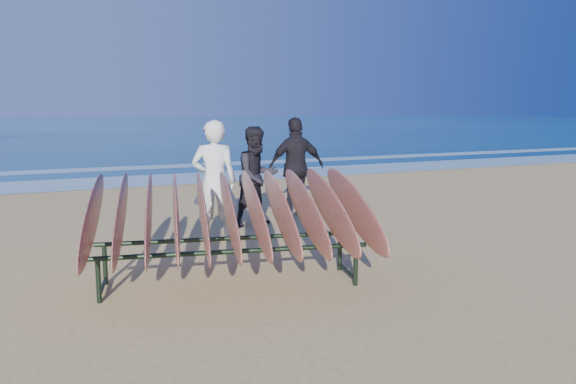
# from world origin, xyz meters

# --- Properties ---
(ground) EXTENTS (120.00, 120.00, 0.00)m
(ground) POSITION_xyz_m (0.00, 0.00, 0.00)
(ground) COLOR tan
(ground) RESTS_ON ground
(ocean) EXTENTS (160.00, 160.00, 0.00)m
(ocean) POSITION_xyz_m (0.00, 55.00, 0.01)
(ocean) COLOR navy
(ocean) RESTS_ON ground
(foam_near) EXTENTS (160.00, 160.00, 0.00)m
(foam_near) POSITION_xyz_m (0.00, 10.00, 0.01)
(foam_near) COLOR white
(foam_near) RESTS_ON ground
(foam_far) EXTENTS (160.00, 160.00, 0.00)m
(foam_far) POSITION_xyz_m (0.00, 13.50, 0.01)
(foam_far) COLOR white
(foam_far) RESTS_ON ground
(surfboard_rack) EXTENTS (3.62, 3.13, 1.45)m
(surfboard_rack) POSITION_xyz_m (-1.14, -0.05, 0.89)
(surfboard_rack) COLOR black
(surfboard_rack) RESTS_ON ground
(person_white) EXTENTS (0.81, 0.65, 1.93)m
(person_white) POSITION_xyz_m (-0.66, 2.19, 0.97)
(person_white) COLOR silver
(person_white) RESTS_ON ground
(person_dark_a) EXTENTS (1.00, 0.86, 1.78)m
(person_dark_a) POSITION_xyz_m (0.38, 3.05, 0.89)
(person_dark_a) COLOR black
(person_dark_a) RESTS_ON ground
(person_dark_b) EXTENTS (1.16, 0.55, 1.93)m
(person_dark_b) POSITION_xyz_m (1.39, 3.57, 0.96)
(person_dark_b) COLOR black
(person_dark_b) RESTS_ON ground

